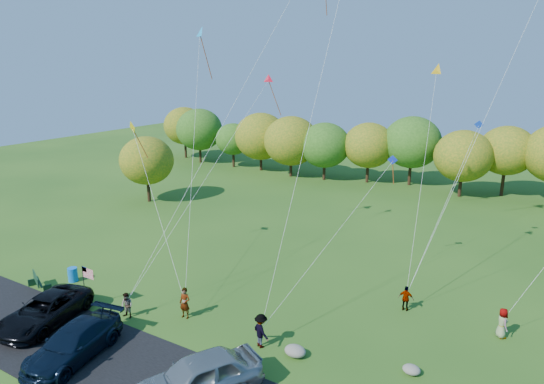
{
  "coord_description": "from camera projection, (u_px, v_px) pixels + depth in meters",
  "views": [
    {
      "loc": [
        15.01,
        -17.49,
        14.29
      ],
      "look_at": [
        0.65,
        6.0,
        6.92
      ],
      "focal_mm": 32.0,
      "sensor_mm": 36.0,
      "label": 1
    }
  ],
  "objects": [
    {
      "name": "minivan_navy",
      "position": [
        74.0,
        343.0,
        23.93
      ],
      "size": [
        3.28,
        5.97,
        1.64
      ],
      "primitive_type": "imported",
      "rotation": [
        0.0,
        0.0,
        0.18
      ],
      "color": "black",
      "rests_on": "asphalt_lane"
    },
    {
      "name": "treeline",
      "position": [
        428.0,
        153.0,
        53.39
      ],
      "size": [
        76.13,
        27.89,
        8.51
      ],
      "color": "#352313",
      "rests_on": "ground"
    },
    {
      "name": "trash_barrel",
      "position": [
        73.0,
        275.0,
        32.62
      ],
      "size": [
        0.64,
        0.64,
        0.96
      ],
      "primitive_type": "cylinder",
      "color": "blue",
      "rests_on": "ground"
    },
    {
      "name": "flag_assembly",
      "position": [
        86.0,
        277.0,
        28.7
      ],
      "size": [
        0.98,
        0.63,
        2.64
      ],
      "color": "black",
      "rests_on": "ground"
    },
    {
      "name": "park_bench",
      "position": [
        37.0,
        281.0,
        31.42
      ],
      "size": [
        1.93,
        1.11,
        1.09
      ],
      "rotation": [
        0.0,
        0.0,
        -0.43
      ],
      "color": "#13351E",
      "rests_on": "ground"
    },
    {
      "name": "flyer_a",
      "position": [
        185.0,
        303.0,
        27.83
      ],
      "size": [
        0.73,
        0.53,
        1.85
      ],
      "primitive_type": "imported",
      "rotation": [
        0.0,
        0.0,
        0.13
      ],
      "color": "#4C4C59",
      "rests_on": "ground"
    },
    {
      "name": "flyer_e",
      "position": [
        502.0,
        323.0,
        25.85
      ],
      "size": [
        0.89,
        0.98,
        1.68
      ],
      "primitive_type": "imported",
      "rotation": [
        0.0,
        0.0,
        2.15
      ],
      "color": "#4C4C59",
      "rests_on": "ground"
    },
    {
      "name": "flyer_d",
      "position": [
        406.0,
        298.0,
        28.68
      ],
      "size": [
        0.93,
        0.44,
        1.55
      ],
      "primitive_type": "imported",
      "rotation": [
        0.0,
        0.0,
        3.22
      ],
      "color": "#4C4C59",
      "rests_on": "ground"
    },
    {
      "name": "boulder_far",
      "position": [
        411.0,
        370.0,
        22.93
      ],
      "size": [
        0.85,
        0.71,
        0.44
      ],
      "primitive_type": "ellipsoid",
      "color": "slate",
      "rests_on": "ground"
    },
    {
      "name": "ground",
      "position": [
        203.0,
        341.0,
        25.67
      ],
      "size": [
        140.0,
        140.0,
        0.0
      ],
      "primitive_type": "plane",
      "color": "#285317",
      "rests_on": "ground"
    },
    {
      "name": "minivan_dark",
      "position": [
        45.0,
        310.0,
        27.13
      ],
      "size": [
        3.98,
        6.2,
        1.59
      ],
      "primitive_type": "imported",
      "rotation": [
        0.0,
        0.0,
        0.25
      ],
      "color": "black",
      "rests_on": "asphalt_lane"
    },
    {
      "name": "minivan_silver",
      "position": [
        198.0,
        378.0,
        21.04
      ],
      "size": [
        4.78,
        6.2,
        1.97
      ],
      "primitive_type": "imported",
      "rotation": [
        0.0,
        0.0,
        -0.49
      ],
      "color": "#92989C",
      "rests_on": "asphalt_lane"
    },
    {
      "name": "flyer_b",
      "position": [
        127.0,
        306.0,
        27.86
      ],
      "size": [
        0.75,
        0.59,
        1.53
      ],
      "primitive_type": "imported",
      "rotation": [
        0.0,
        0.0,
        0.02
      ],
      "color": "#4C4C59",
      "rests_on": "ground"
    },
    {
      "name": "flyer_c",
      "position": [
        261.0,
        331.0,
        24.96
      ],
      "size": [
        1.36,
        1.11,
        1.84
      ],
      "primitive_type": "imported",
      "rotation": [
        0.0,
        0.0,
        2.71
      ],
      "color": "#4C4C59",
      "rests_on": "ground"
    },
    {
      "name": "asphalt_lane",
      "position": [
        147.0,
        382.0,
        22.37
      ],
      "size": [
        44.0,
        6.0,
        0.06
      ],
      "primitive_type": "cube",
      "color": "black",
      "rests_on": "ground"
    },
    {
      "name": "boulder_near",
      "position": [
        295.0,
        351.0,
        24.31
      ],
      "size": [
        1.13,
        0.89,
        0.57
      ],
      "primitive_type": "ellipsoid",
      "color": "gray",
      "rests_on": "ground"
    }
  ]
}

